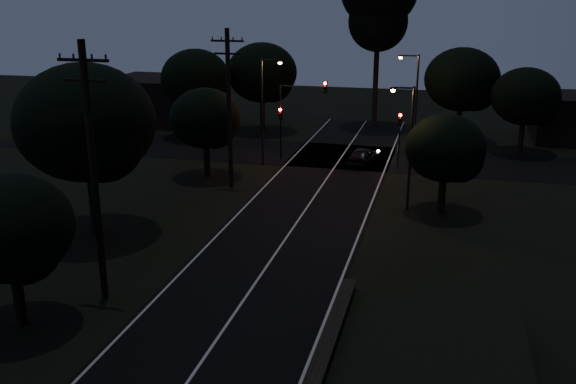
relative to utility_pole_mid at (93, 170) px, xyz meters
The scene contains 19 objects.
road_surface 18.13m from the utility_pole_mid, 69.58° to the left, with size 60.00×70.00×0.03m.
utility_pole_mid is the anchor object (origin of this frame).
utility_pole_far 17.00m from the utility_pole_mid, 90.00° to the left, with size 2.20×0.30×10.50m.
tree_left_b 3.98m from the utility_pole_mid, 120.52° to the right, with size 4.90×4.90×6.23m.
tree_left_c 8.06m from the utility_pole_mid, 121.75° to the left, with size 7.35×7.35×9.28m.
tree_left_d 19.11m from the utility_pole_mid, 97.01° to the left, with size 4.99×4.99×6.34m.
tree_far_nw 34.98m from the utility_pole_mid, 94.54° to the left, with size 6.50×6.50×8.23m.
tree_far_w 31.85m from the utility_pole_mid, 104.15° to the left, with size 6.18×6.18×7.88m.
tree_far_ne 38.05m from the utility_pole_mid, 66.41° to the left, with size 6.45×6.45×8.15m.
tree_far_e 37.77m from the utility_pole_mid, 57.66° to the left, with size 5.46×5.46×6.93m.
tree_right_a 20.65m from the utility_pole_mid, 46.46° to the left, with size 4.70×4.70×5.98m.
building_left 39.72m from the utility_pole_mid, 110.73° to the left, with size 10.00×8.00×4.40m, color black.
signal_left 25.19m from the utility_pole_mid, 86.79° to the left, with size 0.28×0.35×4.10m.
signal_right 27.30m from the utility_pole_mid, 67.01° to the left, with size 0.28×0.35×4.10m.
signal_mast 25.22m from the utility_pole_mid, 82.96° to the left, with size 3.70×0.35×6.25m.
streetlight_a 23.04m from the utility_pole_mid, 88.27° to the left, with size 1.66×0.26×8.00m.
streetlight_b 31.15m from the utility_pole_mid, 68.70° to the left, with size 1.66×0.26×8.00m.
streetlight_c 19.15m from the utility_pole_mid, 51.74° to the left, with size 1.46×0.26×7.50m.
car 26.64m from the utility_pole_mid, 72.29° to the left, with size 1.58×3.94×1.34m, color black.
Camera 1 is at (7.93, -7.66, 12.83)m, focal length 40.00 mm.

